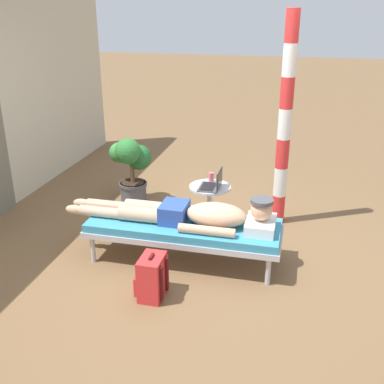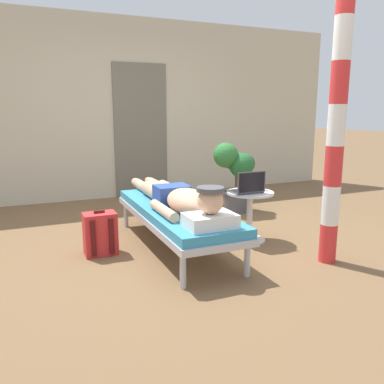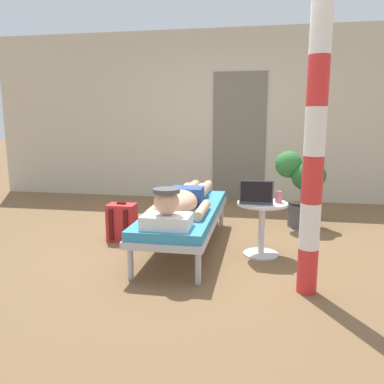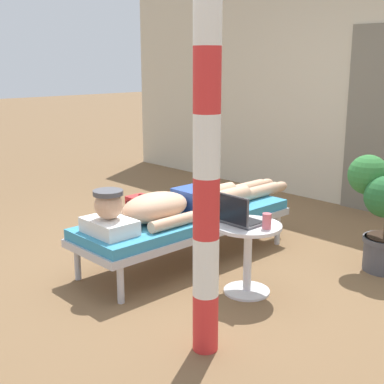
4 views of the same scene
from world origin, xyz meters
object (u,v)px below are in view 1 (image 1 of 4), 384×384
Objects in this scene: person_reclining at (193,214)px; potted_plant at (132,164)px; laptop at (213,184)px; drink_glass at (211,177)px; lounge_chair at (184,228)px; porch_post at (285,124)px; side_table at (210,199)px; backpack at (152,277)px.

potted_plant is (1.25, 1.12, 0.03)m from person_reclining.
person_reclining is 0.72m from laptop.
lounge_chair is at bearing 174.28° from drink_glass.
porch_post is (1.12, -0.89, 0.87)m from lounge_chair.
porch_post is at bearing -34.96° from person_reclining.
potted_plant is at bearing 67.43° from side_table.
drink_glass is at bearing -7.00° from backpack.
porch_post reaches higher than potted_plant.
potted_plant is (1.97, 0.91, 0.35)m from backpack.
potted_plant reaches higher than lounge_chair.
backpack is 2.33m from porch_post.
lounge_chair is 0.96m from drink_glass.
potted_plant is 2.02m from porch_post.
side_table is 4.76× the size of drink_glass.
potted_plant is at bearing 39.35° from lounge_chair.
porch_post reaches higher than lounge_chair.
side_table is at bearing 114.07° from porch_post.
laptop is 1.04m from porch_post.
potted_plant is at bearing 73.96° from drink_glass.
porch_post reaches higher than drink_glass.
laptop is at bearing -12.73° from lounge_chair.
laptop reaches higher than drink_glass.
backpack is (-0.72, 0.11, -0.15)m from lounge_chair.
lounge_chair is at bearing -8.62° from backpack.
drink_glass is 0.12× the size of potted_plant.
potted_plant is (0.53, 1.18, -0.04)m from laptop.
lounge_chair is at bearing 90.00° from person_reclining.
backpack is at bearing 169.32° from laptop.
backpack reaches higher than lounge_chair.
person_reclining is at bearing 179.34° from side_table.
lounge_chair is at bearing 141.71° from porch_post.
laptop is 1.30m from potted_plant.
lounge_chair is 0.77m from laptop.
side_table is 0.56× the size of potted_plant.
potted_plant is at bearing 42.03° from person_reclining.
side_table is (0.77, -0.01, -0.16)m from person_reclining.
person_reclining is 4.15× the size of side_table.
potted_plant is at bearing 24.88° from backpack.
laptop is (-0.06, -0.05, 0.23)m from side_table.
side_table is at bearing -8.35° from backpack.
side_table is 1.21m from porch_post.
laptop reaches higher than backpack.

